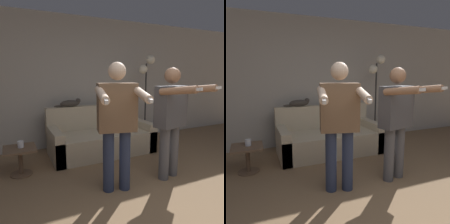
% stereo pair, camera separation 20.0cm
% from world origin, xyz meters
% --- Properties ---
extents(wall_back, '(10.00, 0.05, 2.60)m').
position_xyz_m(wall_back, '(0.00, 3.20, 1.30)').
color(wall_back, '#B7B2A8').
rests_on(wall_back, ground_plane).
extents(couch, '(1.89, 0.89, 0.86)m').
position_xyz_m(couch, '(0.03, 2.51, 0.27)').
color(couch, beige).
rests_on(couch, ground_plane).
extents(person_left, '(0.64, 0.76, 1.61)m').
position_xyz_m(person_left, '(-0.33, 1.14, 0.93)').
color(person_left, '#2D3856').
rests_on(person_left, ground_plane).
extents(person_right, '(0.63, 0.76, 1.56)m').
position_xyz_m(person_right, '(0.51, 1.13, 0.91)').
color(person_right, '#56565B').
rests_on(person_right, ground_plane).
extents(cat, '(0.50, 0.12, 0.16)m').
position_xyz_m(cat, '(-0.45, 2.84, 0.93)').
color(cat, '#3D3833').
rests_on(cat, couch).
extents(floor_lamp, '(0.36, 0.25, 1.86)m').
position_xyz_m(floor_lamp, '(1.16, 2.72, 1.45)').
color(floor_lamp, black).
rests_on(floor_lamp, ground_plane).
extents(side_table, '(0.45, 0.45, 0.41)m').
position_xyz_m(side_table, '(-1.41, 2.14, 0.30)').
color(side_table, brown).
rests_on(side_table, ground_plane).
extents(cup, '(0.09, 0.09, 0.09)m').
position_xyz_m(cup, '(-1.39, 2.16, 0.46)').
color(cup, silver).
rests_on(cup, side_table).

